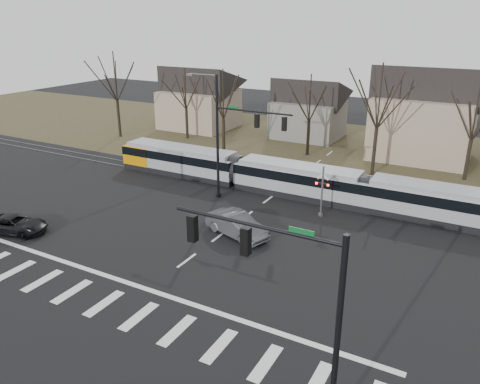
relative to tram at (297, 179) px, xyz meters
The scene contains 16 objects.
ground 16.16m from the tram, 96.07° to the right, with size 140.00×140.00×0.00m, color black.
grass_verge 16.16m from the tram, 96.07° to the left, with size 140.00×28.00×0.01m, color #38331E.
crosswalk 20.13m from the tram, 94.86° to the right, with size 27.00×2.60×0.01m.
stop_line 17.94m from the tram, 95.46° to the right, with size 28.00×0.35×0.01m, color silver.
lane_dashes 2.26m from the tram, behind, with size 0.18×30.00×0.01m.
rail_pair 2.25m from the tram, behind, with size 90.00×1.52×0.06m.
tram is the anchor object (origin of this frame).
sedan 9.37m from the tram, 94.23° to the right, with size 5.24×3.17×1.63m, color #44454A.
suv 22.05m from the tram, 131.83° to the right, with size 4.96×3.34×1.26m, color black.
signal_pole_near_right 23.84m from the tram, 69.07° to the right, with size 6.72×0.44×8.00m.
signal_pole_far 6.84m from the tram, 139.58° to the right, with size 9.28×0.44×10.20m.
rail_crossing_signal 4.62m from the tram, 44.19° to the right, with size 1.08×0.36×4.00m.
tree_row 10.60m from the tram, 88.29° to the left, with size 59.20×7.20×10.00m.
house_a 28.35m from the tram, 140.33° to the left, with size 9.72×8.64×8.60m.
house_b 21.24m from the tram, 108.52° to the left, with size 8.64×7.56×7.65m.
house_c 18.87m from the tram, 66.76° to the left, with size 10.80×8.64×10.10m.
Camera 1 is at (15.40, -19.20, 14.40)m, focal length 35.00 mm.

